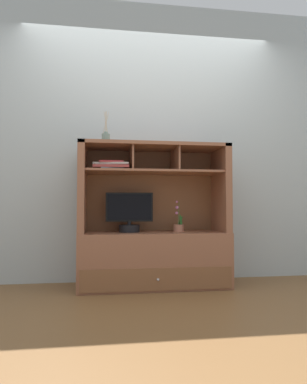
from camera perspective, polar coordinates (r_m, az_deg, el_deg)
The scene contains 7 objects.
floor_plane at distance 3.27m, azimuth 0.00°, elevation -15.41°, with size 6.00×6.00×0.02m, color brown.
back_wall at distance 3.52m, azimuth -0.65°, elevation 8.64°, with size 6.00×0.02×2.80m, color #ABB6B7.
media_console at distance 3.21m, azimuth -0.02°, elevation -8.05°, with size 1.35×0.52×1.29m.
tv_monitor at distance 3.18m, azimuth -4.00°, elevation -3.85°, with size 0.43×0.19×0.36m.
potted_orchid at distance 3.26m, azimuth 4.17°, elevation -5.67°, with size 0.11×0.11×0.29m.
magazine_stack_left at distance 3.13m, azimuth -6.91°, elevation 4.26°, with size 0.34×0.30×0.07m.
diffuser_bottle at distance 3.21m, azimuth -7.85°, elevation 8.69°, with size 0.07×0.07×0.30m.
Camera 1 is at (-0.46, -3.15, 0.72)m, focal length 32.42 mm.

